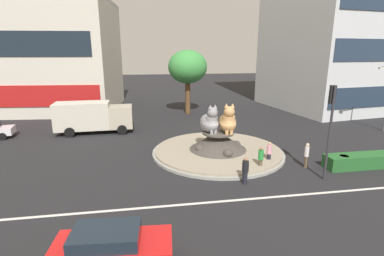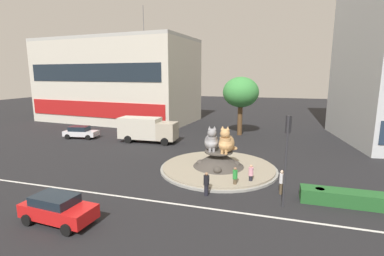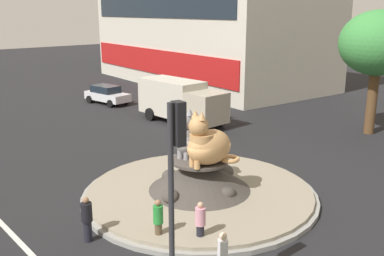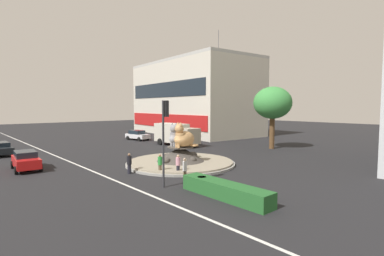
{
  "view_description": "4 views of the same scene",
  "coord_description": "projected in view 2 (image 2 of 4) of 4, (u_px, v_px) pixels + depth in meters",
  "views": [
    {
      "loc": [
        -5.32,
        -20.23,
        7.5
      ],
      "look_at": [
        -2.15,
        -0.99,
        2.32
      ],
      "focal_mm": 27.0,
      "sensor_mm": 36.0,
      "label": 1
    },
    {
      "loc": [
        4.46,
        -22.82,
        8.04
      ],
      "look_at": [
        -2.71,
        1.16,
        3.27
      ],
      "focal_mm": 26.45,
      "sensor_mm": 36.0,
      "label": 2
    },
    {
      "loc": [
        12.72,
        -11.59,
        7.66
      ],
      "look_at": [
        -1.57,
        0.95,
        2.52
      ],
      "focal_mm": 40.81,
      "sensor_mm": 36.0,
      "label": 3
    },
    {
      "loc": [
        20.37,
        -16.53,
        5.29
      ],
      "look_at": [
        0.01,
        1.38,
        3.26
      ],
      "focal_mm": 27.13,
      "sensor_mm": 36.0,
      "label": 4
    }
  ],
  "objects": [
    {
      "name": "traffic_light_mast",
      "position": [
        287.0,
        145.0,
        16.83
      ],
      "size": [
        0.35,
        0.46,
        5.66
      ],
      "rotation": [
        0.0,
        0.0,
        1.42
      ],
      "color": "#2D2D33",
      "rests_on": "ground"
    },
    {
      "name": "pedestrian_black_shirt",
      "position": [
        206.0,
        183.0,
        18.92
      ],
      "size": [
        0.39,
        0.39,
        1.62
      ],
      "rotation": [
        0.0,
        0.0,
        0.21
      ],
      "color": "black",
      "rests_on": "ground"
    },
    {
      "name": "clipped_hedge_strip",
      "position": [
        353.0,
        199.0,
        17.5
      ],
      "size": [
        6.12,
        1.2,
        0.9
      ],
      "primitive_type": "cube",
      "color": "#235B28",
      "rests_on": "ground"
    },
    {
      "name": "shophouse_block",
      "position": [
        118.0,
        81.0,
        49.22
      ],
      "size": [
        27.3,
        15.48,
        19.75
      ],
      "rotation": [
        0.0,
        0.0,
        -0.09
      ],
      "color": "beige",
      "rests_on": "ground"
    },
    {
      "name": "sedan_on_far_lane",
      "position": [
        81.0,
        132.0,
        36.07
      ],
      "size": [
        4.38,
        2.39,
        1.53
      ],
      "rotation": [
        0.0,
        0.0,
        0.14
      ],
      "color": "silver",
      "rests_on": "ground"
    },
    {
      "name": "cat_statue_grey",
      "position": [
        212.0,
        141.0,
        24.02
      ],
      "size": [
        1.68,
        2.31,
        2.17
      ],
      "rotation": [
        0.0,
        0.0,
        -1.28
      ],
      "color": "gray",
      "rests_on": "roundabout_island"
    },
    {
      "name": "roundabout_island",
      "position": [
        218.0,
        163.0,
        24.13
      ],
      "size": [
        9.92,
        9.92,
        1.66
      ],
      "color": "gray",
      "rests_on": "ground"
    },
    {
      "name": "hatchback_near_shophouse",
      "position": [
        58.0,
        208.0,
        15.45
      ],
      "size": [
        4.27,
        2.2,
        1.56
      ],
      "rotation": [
        0.0,
        0.0,
        -0.08
      ],
      "color": "red",
      "rests_on": "ground"
    },
    {
      "name": "lane_centreline",
      "position": [
        195.0,
        207.0,
        17.44
      ],
      "size": [
        112.0,
        0.2,
        0.01
      ],
      "primitive_type": "cube",
      "color": "silver",
      "rests_on": "ground"
    },
    {
      "name": "broadleaf_tree_behind_island",
      "position": [
        241.0,
        93.0,
        37.12
      ],
      "size": [
        4.69,
        4.69,
        7.73
      ],
      "color": "brown",
      "rests_on": "ground"
    },
    {
      "name": "cat_statue_calico",
      "position": [
        226.0,
        142.0,
        23.38
      ],
      "size": [
        1.58,
        2.26,
        2.28
      ],
      "rotation": [
        0.0,
        0.0,
        -1.67
      ],
      "color": "tan",
      "rests_on": "roundabout_island"
    },
    {
      "name": "delivery_box_truck",
      "position": [
        147.0,
        129.0,
        33.86
      ],
      "size": [
        7.06,
        2.81,
        2.94
      ],
      "rotation": [
        0.0,
        0.0,
        0.03
      ],
      "color": "#B7AD99",
      "rests_on": "ground"
    },
    {
      "name": "litter_bin",
      "position": [
        319.0,
        195.0,
        18.0
      ],
      "size": [
        0.56,
        0.56,
        0.9
      ],
      "color": "#2D4233",
      "rests_on": "ground"
    },
    {
      "name": "pedestrian_green_shirt",
      "position": [
        235.0,
        177.0,
        20.11
      ],
      "size": [
        0.34,
        0.34,
        1.57
      ],
      "rotation": [
        0.0,
        0.0,
        5.9
      ],
      "color": "brown",
      "rests_on": "ground"
    },
    {
      "name": "pedestrian_white_shirt",
      "position": [
        281.0,
        181.0,
        19.11
      ],
      "size": [
        0.3,
        0.3,
        1.7
      ],
      "rotation": [
        0.0,
        0.0,
        2.8
      ],
      "color": "brown",
      "rests_on": "ground"
    },
    {
      "name": "ground_plane",
      "position": [
        218.0,
        170.0,
        24.23
      ],
      "size": [
        160.0,
        160.0,
        0.0
      ],
      "primitive_type": "plane",
      "color": "black"
    },
    {
      "name": "pedestrian_pink_shirt",
      "position": [
        251.0,
        174.0,
        20.76
      ],
      "size": [
        0.35,
        0.35,
        1.54
      ],
      "rotation": [
        0.0,
        0.0,
        0.03
      ],
      "color": "black",
      "rests_on": "ground"
    }
  ]
}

